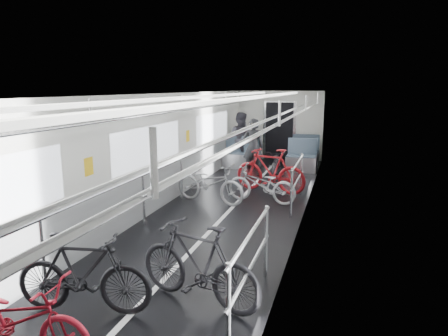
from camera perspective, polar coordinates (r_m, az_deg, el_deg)
The scene contains 10 objects.
car_shell at distance 9.22m, azimuth 2.84°, elevation 2.74°, with size 3.02×14.01×2.41m.
bike_left_near at distance 4.42m, azimuth -27.55°, elevation -18.54°, with size 0.54×1.56×0.82m, color #A81424.
bike_left_mid at distance 4.89m, azimuth -19.47°, elevation -14.03°, with size 0.45×1.58×0.95m, color black.
bike_left_far at distance 8.83m, azimuth -2.02°, elevation -2.16°, with size 0.59×1.69×0.89m, color #9D9EA1.
bike_right_near at distance 4.81m, azimuth -3.72°, elevation -13.45°, with size 0.47×1.68×1.01m, color black.
bike_right_mid at distance 8.87m, azimuth 5.35°, elevation -2.35°, with size 0.55×1.58×0.83m, color #B5B6BA.
bike_right_far at distance 9.74m, azimuth 6.61°, elevation -0.35°, with size 0.51×1.81×1.09m, color maroon.
bike_aisle at distance 11.34m, azimuth 7.45°, elevation 0.60°, with size 0.54×1.54×0.81m, color black.
person_standing at distance 11.50m, azimuth 4.20°, elevation 2.97°, with size 0.61×0.40×1.66m, color black.
person_seated at distance 13.00m, azimuth 2.30°, elevation 4.15°, with size 0.84×0.66×1.74m, color #2D2B33.
Camera 1 is at (2.20, -7.06, 2.53)m, focal length 32.00 mm.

